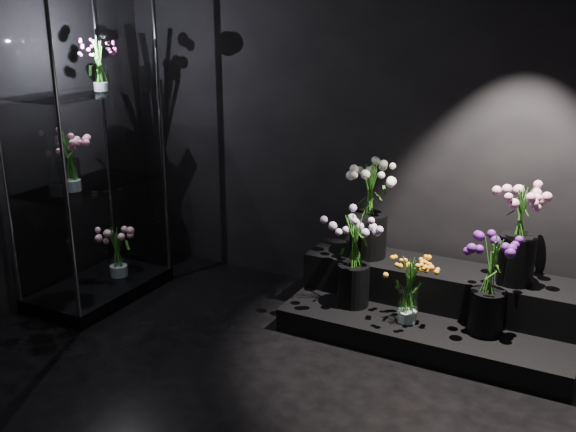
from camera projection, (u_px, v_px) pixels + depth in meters
The scene contains 12 objects.
floor at pixel (201, 409), 3.75m from camera, with size 4.00×4.00×0.00m, color black.
wall_back at pixel (341, 121), 5.01m from camera, with size 4.00×4.00×0.00m, color black.
display_riser at pixel (433, 306), 4.64m from camera, with size 1.99×0.89×0.44m.
display_case at pixel (87, 151), 4.90m from camera, with size 0.65×1.09×2.40m.
bouquet_orange_bells at pixel (409, 289), 4.37m from camera, with size 0.29×0.29×0.46m.
bouquet_lilac at pixel (354, 254), 4.59m from camera, with size 0.42×0.42×0.70m.
bouquet_purple at pixel (490, 281), 4.18m from camera, with size 0.38×0.38×0.68m.
bouquet_cream_roses at pixel (369, 204), 4.76m from camera, with size 0.39×0.39×0.73m.
bouquet_pink_roses at pixel (520, 229), 4.28m from camera, with size 0.42×0.42×0.68m.
bouquet_case_pink at pixel (70, 159), 4.74m from camera, with size 0.34×0.34×0.46m.
bouquet_case_magenta at pixel (99, 65), 4.82m from camera, with size 0.27×0.27×0.38m.
bouquet_case_base_pink at pixel (117, 250), 5.29m from camera, with size 0.42×0.42×0.43m.
Camera 1 is at (1.95, -2.63, 2.21)m, focal length 40.00 mm.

